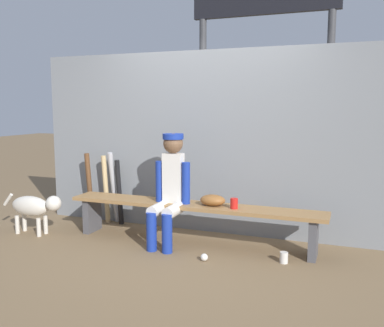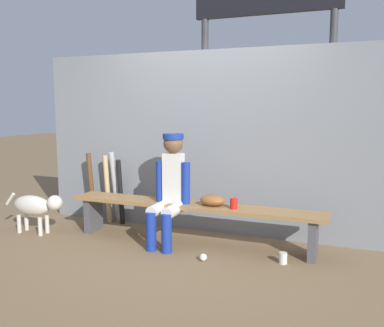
{
  "view_description": "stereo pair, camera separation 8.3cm",
  "coord_description": "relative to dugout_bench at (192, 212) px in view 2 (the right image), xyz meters",
  "views": [
    {
      "loc": [
        1.62,
        -4.26,
        1.52
      ],
      "look_at": [
        0.0,
        0.0,
        0.9
      ],
      "focal_mm": 39.44,
      "sensor_mm": 36.0,
      "label": 1
    },
    {
      "loc": [
        1.7,
        -4.23,
        1.52
      ],
      "look_at": [
        0.0,
        0.0,
        0.9
      ],
      "focal_mm": 39.44,
      "sensor_mm": 36.0,
      "label": 2
    }
  ],
  "objects": [
    {
      "name": "bat_wood_dark",
      "position": [
        -1.57,
        0.34,
        0.1
      ],
      "size": [
        0.07,
        0.15,
        0.92
      ],
      "primitive_type": "cylinder",
      "rotation": [
        0.09,
        0.0,
        0.01
      ],
      "color": "brown",
      "rests_on": "ground_plane"
    },
    {
      "name": "dugout_bench",
      "position": [
        0.0,
        0.0,
        0.0
      ],
      "size": [
        2.91,
        0.36,
        0.45
      ],
      "color": "olive",
      "rests_on": "ground_plane"
    },
    {
      "name": "cup_on_ground",
      "position": [
        1.05,
        -0.24,
        -0.31
      ],
      "size": [
        0.08,
        0.08,
        0.11
      ],
      "primitive_type": "cylinder",
      "color": "silver",
      "rests_on": "ground_plane"
    },
    {
      "name": "chainlink_fence",
      "position": [
        0.0,
        0.51,
        0.73
      ],
      "size": [
        4.47,
        0.03,
        2.18
      ],
      "primitive_type": "cube",
      "color": "gray",
      "rests_on": "ground_plane"
    },
    {
      "name": "dog",
      "position": [
        -1.88,
        -0.35,
        -0.03
      ],
      "size": [
        0.84,
        0.2,
        0.49
      ],
      "color": "beige",
      "rests_on": "ground_plane"
    },
    {
      "name": "bat_aluminum_black",
      "position": [
        -1.14,
        0.37,
        0.06
      ],
      "size": [
        0.08,
        0.14,
        0.85
      ],
      "primitive_type": "cylinder",
      "rotation": [
        0.08,
        0.0,
        -0.13
      ],
      "color": "black",
      "rests_on": "ground_plane"
    },
    {
      "name": "scoreboard",
      "position": [
        0.52,
        1.51,
        2.22
      ],
      "size": [
        2.24,
        0.27,
        3.68
      ],
      "color": "#3F3F42",
      "rests_on": "ground_plane"
    },
    {
      "name": "baseball",
      "position": [
        0.31,
        -0.47,
        -0.33
      ],
      "size": [
        0.07,
        0.07,
        0.07
      ],
      "primitive_type": "sphere",
      "color": "white",
      "rests_on": "ground_plane"
    },
    {
      "name": "ground_plane",
      "position": [
        0.0,
        0.0,
        -0.36
      ],
      "size": [
        30.0,
        30.0,
        0.0
      ],
      "primitive_type": "plane",
      "color": "brown"
    },
    {
      "name": "bat_wood_natural",
      "position": [
        -1.34,
        0.38,
        0.09
      ],
      "size": [
        0.08,
        0.13,
        0.89
      ],
      "primitive_type": "cylinder",
      "rotation": [
        0.07,
        0.0,
        -0.09
      ],
      "color": "tan",
      "rests_on": "ground_plane"
    },
    {
      "name": "player_seated",
      "position": [
        -0.22,
        -0.11,
        0.3
      ],
      "size": [
        0.41,
        0.55,
        1.23
      ],
      "color": "silver",
      "rests_on": "ground_plane"
    },
    {
      "name": "bat_aluminum_silver",
      "position": [
        -1.24,
        0.4,
        0.11
      ],
      "size": [
        0.09,
        0.24,
        0.95
      ],
      "primitive_type": "cylinder",
      "rotation": [
        0.18,
        0.0,
        0.1
      ],
      "color": "#B7B7BC",
      "rests_on": "ground_plane"
    },
    {
      "name": "cup_on_bench",
      "position": [
        0.49,
        -0.05,
        0.15
      ],
      "size": [
        0.08,
        0.08,
        0.11
      ],
      "primitive_type": "cylinder",
      "color": "red",
      "rests_on": "dugout_bench"
    },
    {
      "name": "baseball_glove",
      "position": [
        0.24,
        0.0,
        0.15
      ],
      "size": [
        0.28,
        0.2,
        0.12
      ],
      "primitive_type": "ellipsoid",
      "color": "brown",
      "rests_on": "dugout_bench"
    }
  ]
}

